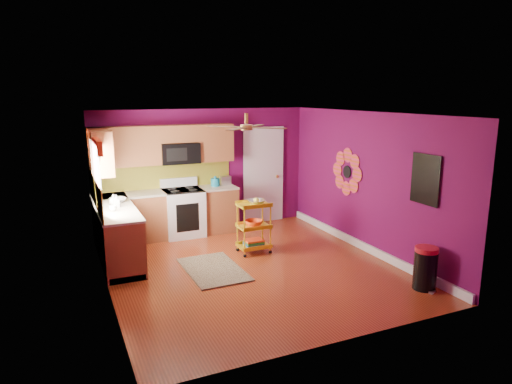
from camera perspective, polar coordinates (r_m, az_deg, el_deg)
name	(u,v)px	position (r m, az deg, el deg)	size (l,w,h in m)	color
ground	(252,268)	(7.59, -0.54, -9.45)	(5.00, 5.00, 0.00)	maroon
room_envelope	(253,170)	(7.16, -0.37, 2.81)	(4.54, 5.04, 2.52)	#5F0A45
lower_cabinets	(147,223)	(8.75, -13.51, -3.84)	(2.81, 2.31, 0.94)	brown
electric_range	(183,212)	(9.23, -9.08, -2.48)	(0.76, 0.66, 1.13)	white
upper_cabinetry	(145,148)	(8.84, -13.72, 5.36)	(2.80, 2.30, 1.26)	brown
left_window	(96,163)	(7.62, -19.38, 3.49)	(0.08, 1.35, 1.08)	white
panel_door	(263,176)	(10.02, 0.92, 2.01)	(0.95, 0.11, 2.15)	white
right_wall_art	(379,175)	(8.05, 15.15, 2.07)	(0.04, 2.74, 1.04)	black
ceiling_fan	(246,127)	(7.26, -1.21, 8.17)	(1.01, 1.01, 0.26)	#BF8C3F
shag_rug	(213,269)	(7.53, -5.36, -9.61)	(0.85, 1.39, 0.02)	black
rolling_cart	(254,225)	(8.13, -0.22, -4.11)	(0.56, 0.41, 1.01)	yellow
trash_can	(425,268)	(7.15, 20.40, -8.92)	(0.43, 0.43, 0.64)	black
teal_kettle	(215,182)	(9.39, -5.11, 1.25)	(0.18, 0.18, 0.21)	#147596
toaster	(225,180)	(9.51, -3.87, 1.46)	(0.22, 0.15, 0.18)	beige
soap_bottle_a	(116,201)	(7.98, -17.05, -1.08)	(0.09, 0.09, 0.21)	#EA3F72
soap_bottle_b	(114,200)	(8.14, -17.38, -0.91)	(0.15, 0.15, 0.19)	white
counter_dish	(118,200)	(8.35, -16.88, -0.96)	(0.29, 0.29, 0.07)	white
counter_cup	(113,208)	(7.74, -17.44, -1.94)	(0.12, 0.12, 0.09)	white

